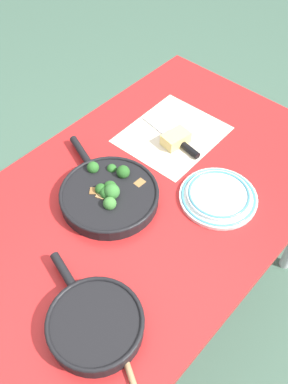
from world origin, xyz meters
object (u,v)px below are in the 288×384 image
wooden_spoon (128,367)px  cheese_block (176,139)px  skillet_eggs (95,324)px  grater_knife (178,142)px  skillet_broccoli (109,194)px  dinner_plate_stack (218,196)px

wooden_spoon → cheese_block: 0.76m
skillet_eggs → wooden_spoon: bearing=-172.9°
skillet_eggs → grater_knife: 0.69m
skillet_broccoli → cheese_block: (-0.32, -0.01, -0.00)m
grater_knife → cheese_block: size_ratio=2.73×
cheese_block → skillet_eggs: bearing=22.9°
skillet_eggs → cheese_block: 0.69m
cheese_block → skillet_broccoli: bearing=1.0°
skillet_broccoli → wooden_spoon: (0.33, 0.39, -0.02)m
skillet_eggs → wooden_spoon: size_ratio=1.07×
skillet_broccoli → skillet_eggs: (0.31, 0.26, 0.00)m
cheese_block → wooden_spoon: bearing=31.1°
skillet_broccoli → grater_knife: skillet_broccoli is taller
wooden_spoon → dinner_plate_stack: dinner_plate_stack is taller
wooden_spoon → cheese_block: (-0.65, -0.39, 0.01)m
skillet_broccoli → dinner_plate_stack: 0.33m
grater_knife → cheese_block: 0.02m
skillet_broccoli → cheese_block: bearing=-69.6°
wooden_spoon → skillet_broccoli: bearing=-12.3°
grater_knife → cheese_block: (0.01, -0.01, 0.01)m
wooden_spoon → grater_knife: bearing=-31.7°
skillet_broccoli → wooden_spoon: size_ratio=1.32×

